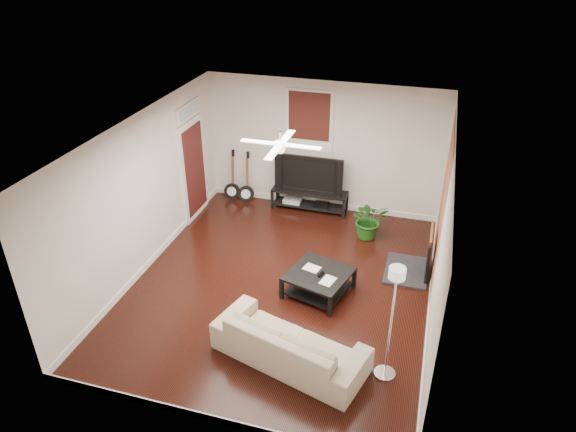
{
  "coord_description": "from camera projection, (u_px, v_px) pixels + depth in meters",
  "views": [
    {
      "loc": [
        2.17,
        -7.01,
        5.5
      ],
      "look_at": [
        0.0,
        0.4,
        1.15
      ],
      "focal_mm": 32.61,
      "sensor_mm": 36.0,
      "label": 1
    }
  ],
  "objects": [
    {
      "name": "guitar_left",
      "position": [
        231.0,
        176.0,
        11.6
      ],
      "size": [
        0.39,
        0.3,
        1.16
      ],
      "primitive_type": null,
      "rotation": [
        0.0,
        0.0,
        0.15
      ],
      "color": "black",
      "rests_on": "floor"
    },
    {
      "name": "fireplace",
      "position": [
        418.0,
        251.0,
        9.17
      ],
      "size": [
        0.8,
        1.1,
        0.92
      ],
      "primitive_type": "cube",
      "color": "black",
      "rests_on": "floor"
    },
    {
      "name": "tv_stand",
      "position": [
        309.0,
        200.0,
        11.36
      ],
      "size": [
        1.64,
        0.44,
        0.46
      ],
      "primitive_type": "cube",
      "color": "black",
      "rests_on": "floor"
    },
    {
      "name": "ceiling_fan",
      "position": [
        280.0,
        144.0,
        7.82
      ],
      "size": [
        1.24,
        1.24,
        0.32
      ],
      "primitive_type": null,
      "color": "white",
      "rests_on": "ceiling"
    },
    {
      "name": "brick_accent",
      "position": [
        442.0,
        207.0,
        8.64
      ],
      "size": [
        0.02,
        2.2,
        2.8
      ],
      "primitive_type": "cube",
      "color": "brown",
      "rests_on": "floor"
    },
    {
      "name": "potted_plant",
      "position": [
        369.0,
        220.0,
        10.27
      ],
      "size": [
        0.87,
        0.81,
        0.79
      ],
      "primitive_type": "imported",
      "rotation": [
        0.0,
        0.0,
        0.32
      ],
      "color": "#1F5F1B",
      "rests_on": "floor"
    },
    {
      "name": "room",
      "position": [
        281.0,
        214.0,
        8.41
      ],
      "size": [
        5.01,
        6.01,
        2.81
      ],
      "color": "black",
      "rests_on": "ground"
    },
    {
      "name": "guitar_right",
      "position": [
        246.0,
        179.0,
        11.49
      ],
      "size": [
        0.41,
        0.33,
        1.16
      ],
      "primitive_type": null,
      "rotation": [
        0.0,
        0.0,
        0.25
      ],
      "color": "black",
      "rests_on": "floor"
    },
    {
      "name": "tv",
      "position": [
        310.0,
        172.0,
        11.06
      ],
      "size": [
        1.47,
        0.19,
        0.84
      ],
      "primitive_type": "imported",
      "color": "black",
      "rests_on": "tv_stand"
    },
    {
      "name": "sofa",
      "position": [
        290.0,
        342.0,
        7.38
      ],
      "size": [
        2.37,
        1.45,
        0.65
      ],
      "primitive_type": "imported",
      "rotation": [
        0.0,
        0.0,
        2.86
      ],
      "color": "tan",
      "rests_on": "floor"
    },
    {
      "name": "door_left",
      "position": [
        193.0,
        161.0,
        10.67
      ],
      "size": [
        0.08,
        1.0,
        2.5
      ],
      "primitive_type": "cube",
      "color": "white",
      "rests_on": "wall_left"
    },
    {
      "name": "window_back",
      "position": [
        309.0,
        121.0,
        10.69
      ],
      "size": [
        1.0,
        0.06,
        1.3
      ],
      "primitive_type": "cube",
      "color": "#3D1A10",
      "rests_on": "wall_back"
    },
    {
      "name": "coffee_table",
      "position": [
        318.0,
        283.0,
        8.8
      ],
      "size": [
        1.18,
        1.18,
        0.4
      ],
      "primitive_type": "cube",
      "rotation": [
        0.0,
        0.0,
        -0.27
      ],
      "color": "black",
      "rests_on": "floor"
    },
    {
      "name": "floor_lamp",
      "position": [
        391.0,
        324.0,
        6.84
      ],
      "size": [
        0.37,
        0.37,
        1.81
      ],
      "primitive_type": null,
      "rotation": [
        0.0,
        0.0,
        -0.28
      ],
      "color": "silver",
      "rests_on": "floor"
    }
  ]
}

